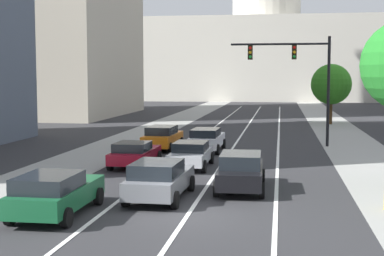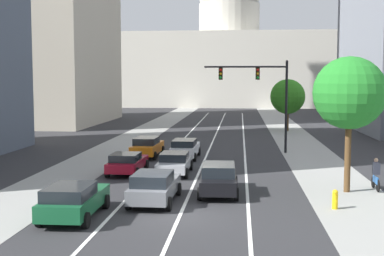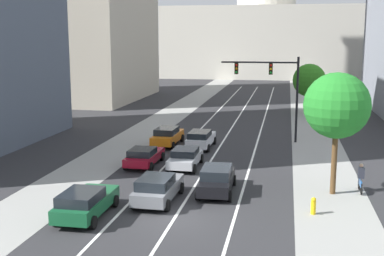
% 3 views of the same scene
% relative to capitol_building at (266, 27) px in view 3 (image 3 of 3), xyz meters
% --- Properties ---
extents(ground_plane, '(400.00, 400.00, 0.00)m').
position_rel_capitol_building_xyz_m(ground_plane, '(0.00, -56.80, -11.48)').
color(ground_plane, '#2B2B2D').
extents(sidewalk_left, '(4.16, 130.00, 0.01)m').
position_rel_capitol_building_xyz_m(sidewalk_left, '(-8.00, -61.80, -11.47)').
color(sidewalk_left, gray).
rests_on(sidewalk_left, ground).
extents(sidewalk_right, '(4.16, 130.00, 0.01)m').
position_rel_capitol_building_xyz_m(sidewalk_right, '(8.00, -61.80, -11.47)').
color(sidewalk_right, gray).
rests_on(sidewalk_right, ground).
extents(lane_stripe_left, '(0.16, 90.00, 0.01)m').
position_rel_capitol_building_xyz_m(lane_stripe_left, '(-2.96, -71.80, -11.47)').
color(lane_stripe_left, white).
rests_on(lane_stripe_left, ground).
extents(lane_stripe_center, '(0.16, 90.00, 0.01)m').
position_rel_capitol_building_xyz_m(lane_stripe_center, '(0.00, -71.80, -11.47)').
color(lane_stripe_center, white).
rests_on(lane_stripe_center, ground).
extents(lane_stripe_right, '(0.16, 90.00, 0.01)m').
position_rel_capitol_building_xyz_m(lane_stripe_right, '(2.96, -71.80, -11.47)').
color(lane_stripe_right, white).
rests_on(lane_stripe_right, ground).
extents(capitol_building, '(45.36, 23.27, 35.19)m').
position_rel_capitol_building_xyz_m(capitol_building, '(0.00, 0.00, 0.00)').
color(capitol_building, beige).
rests_on(capitol_building, ground).
extents(car_crimson, '(2.05, 4.54, 1.33)m').
position_rel_capitol_building_xyz_m(car_crimson, '(-4.44, -86.82, -10.78)').
color(car_crimson, maroon).
rests_on(car_crimson, ground).
extents(car_silver, '(2.01, 4.42, 1.35)m').
position_rel_capitol_building_xyz_m(car_silver, '(-1.48, -86.71, -10.76)').
color(car_silver, '#B2B5BA').
rests_on(car_silver, ground).
extents(car_gray, '(2.14, 4.74, 1.53)m').
position_rel_capitol_building_xyz_m(car_gray, '(-1.48, -94.35, -10.68)').
color(car_gray, slate).
rests_on(car_gray, ground).
extents(car_black, '(2.09, 4.70, 1.56)m').
position_rel_capitol_building_xyz_m(car_black, '(1.48, -92.09, -10.66)').
color(car_black, black).
rests_on(car_black, ground).
extents(car_white, '(2.04, 4.54, 1.48)m').
position_rel_capitol_building_xyz_m(car_white, '(-1.48, -80.33, -10.69)').
color(car_white, silver).
rests_on(car_white, ground).
extents(car_orange, '(2.09, 4.75, 1.53)m').
position_rel_capitol_building_xyz_m(car_orange, '(-4.44, -79.75, -10.67)').
color(car_orange, orange).
rests_on(car_orange, ground).
extents(car_green, '(2.14, 4.72, 1.51)m').
position_rel_capitol_building_xyz_m(car_green, '(-4.44, -97.42, -10.68)').
color(car_green, '#14512D').
rests_on(car_green, ground).
extents(traffic_signal_mast, '(6.64, 0.39, 7.37)m').
position_rel_capitol_building_xyz_m(traffic_signal_mast, '(4.28, -76.53, -6.25)').
color(traffic_signal_mast, black).
rests_on(traffic_signal_mast, ground).
extents(fire_hydrant, '(0.26, 0.35, 0.91)m').
position_rel_capitol_building_xyz_m(fire_hydrant, '(6.87, -94.84, -11.01)').
color(fire_hydrant, yellow).
rests_on(fire_hydrant, ground).
extents(cyclist, '(0.36, 1.70, 1.72)m').
position_rel_capitol_building_xyz_m(cyclist, '(9.76, -90.45, -10.63)').
color(cyclist, black).
rests_on(cyclist, ground).
extents(street_tree_mid_right, '(3.96, 3.96, 5.92)m').
position_rel_capitol_building_xyz_m(street_tree_mid_right, '(7.95, -58.44, -7.55)').
color(street_tree_mid_right, '#51381E').
rests_on(street_tree_mid_right, ground).
extents(street_tree_near_right, '(3.76, 3.76, 7.06)m').
position_rel_capitol_building_xyz_m(street_tree_near_right, '(8.15, -91.06, -6.32)').
color(street_tree_near_right, '#51381E').
rests_on(street_tree_near_right, ground).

